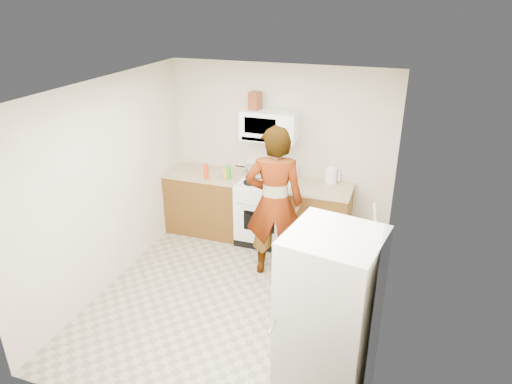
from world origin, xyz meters
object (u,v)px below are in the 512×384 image
at_px(person, 274,203).
at_px(kettle, 331,176).
at_px(microwave, 270,125).
at_px(saucepan, 254,171).
at_px(fridge, 328,325).
at_px(gas_range, 266,210).

distance_m(person, kettle, 1.12).
bearing_deg(kettle, microwave, -156.68).
distance_m(microwave, saucepan, 0.71).
distance_m(fridge, kettle, 2.89).
xyz_separation_m(person, fridge, (1.02, -1.85, -0.13)).
bearing_deg(saucepan, person, -56.24).
bearing_deg(microwave, gas_range, -90.00).
distance_m(gas_range, kettle, 1.04).
bearing_deg(microwave, kettle, 7.01).
distance_m(microwave, person, 1.19).
distance_m(kettle, saucepan, 1.09).
xyz_separation_m(microwave, saucepan, (-0.22, -0.04, -0.68)).
height_order(person, kettle, person).
relative_size(gas_range, microwave, 1.49).
height_order(gas_range, person, person).
distance_m(fridge, saucepan, 3.13).
xyz_separation_m(gas_range, saucepan, (-0.22, 0.08, 0.54)).
relative_size(microwave, kettle, 3.79).
bearing_deg(gas_range, microwave, 90.00).
distance_m(gas_range, fridge, 2.96).
xyz_separation_m(gas_range, microwave, (0.00, 0.13, 1.21)).
bearing_deg(person, microwave, -83.12).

